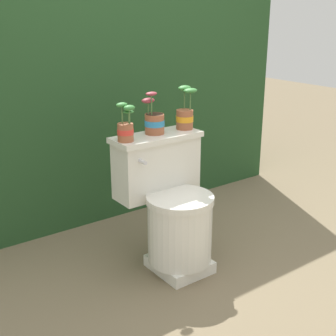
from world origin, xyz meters
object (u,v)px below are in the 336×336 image
potted_plant_left (126,128)px  toilet (171,206)px  potted_plant_middle (185,114)px  potted_plant_midleft (154,121)px

potted_plant_left → toilet: bearing=-29.0°
toilet → potted_plant_middle: bearing=34.7°
potted_plant_midleft → potted_plant_middle: 0.21m
potted_plant_left → potted_plant_midleft: size_ratio=0.86×
toilet → potted_plant_middle: 0.53m
toilet → potted_plant_left: 0.51m
potted_plant_middle → potted_plant_left: bearing=-176.2°
potted_plant_midleft → potted_plant_middle: size_ratio=0.97×
toilet → potted_plant_midleft: potted_plant_midleft is taller
potted_plant_left → potted_plant_middle: size_ratio=0.84×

